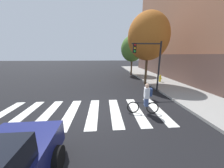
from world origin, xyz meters
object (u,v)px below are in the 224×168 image
at_px(fire_hydrant, 160,78).
at_px(street_tree_near, 148,37).
at_px(traffic_light_near, 150,58).
at_px(street_tree_mid, 132,49).
at_px(cyclist, 146,99).

bearing_deg(fire_hydrant, street_tree_near, -167.25).
xyz_separation_m(traffic_light_near, street_tree_mid, (0.57, 8.67, 1.14)).
distance_m(cyclist, street_tree_near, 7.98).
xyz_separation_m(cyclist, street_tree_near, (2.31, 6.48, 4.04)).
height_order(cyclist, street_tree_mid, street_tree_mid).
relative_size(traffic_light_near, fire_hydrant, 5.38).
height_order(fire_hydrant, street_tree_mid, street_tree_mid).
relative_size(traffic_light_near, street_tree_mid, 0.71).
distance_m(cyclist, street_tree_mid, 13.08).
height_order(cyclist, fire_hydrant, cyclist).
bearing_deg(street_tree_near, cyclist, -109.60).
bearing_deg(traffic_light_near, cyclist, -112.65).
bearing_deg(cyclist, street_tree_mid, 80.17).
relative_size(street_tree_near, street_tree_mid, 1.22).
bearing_deg(street_tree_near, traffic_light_near, -104.97).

